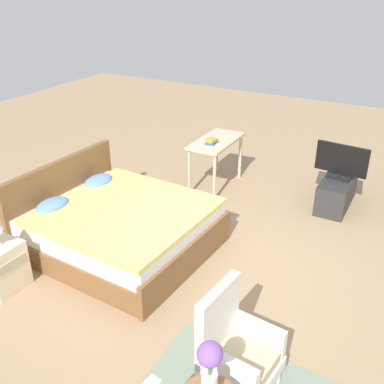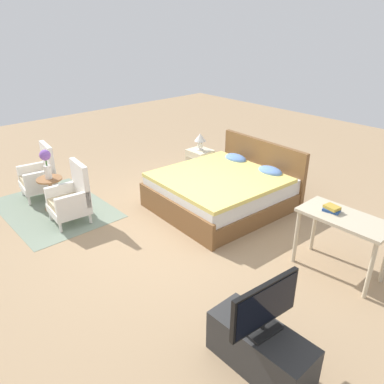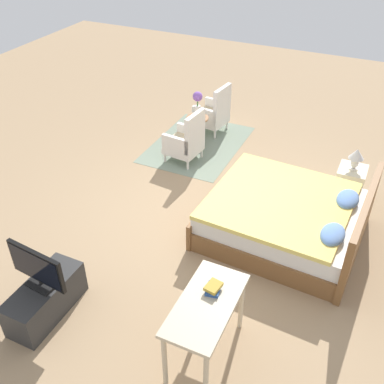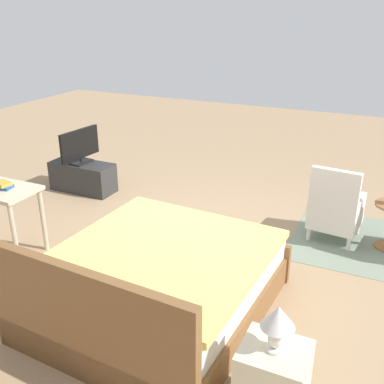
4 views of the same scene
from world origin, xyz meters
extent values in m
plane|color=#A38460|center=(0.00, 0.00, 0.00)|extent=(16.00, 16.00, 0.00)
cube|color=gray|center=(-1.93, -1.01, 0.00)|extent=(2.10, 1.50, 0.01)
cube|color=brown|center=(-0.13, 1.08, 0.14)|extent=(1.88, 2.10, 0.28)
cube|color=white|center=(-0.13, 1.08, 0.40)|extent=(1.80, 2.02, 0.24)
cube|color=#EAD66B|center=(-0.13, 1.00, 0.55)|extent=(1.85, 1.86, 0.06)
cube|color=brown|center=(-0.07, 2.04, 0.48)|extent=(1.81, 0.18, 0.96)
cube|color=brown|center=(-0.18, 0.11, 0.20)|extent=(1.81, 0.16, 0.40)
ellipsoid|color=#668ED1|center=(-0.49, 1.80, 0.59)|extent=(0.45, 0.30, 0.14)
ellipsoid|color=#668ED1|center=(0.31, 1.76, 0.59)|extent=(0.45, 0.30, 0.14)
cylinder|color=white|center=(-2.79, -1.21, 0.09)|extent=(0.04, 0.04, 0.16)
cylinder|color=white|center=(-2.33, -1.27, 0.09)|extent=(0.04, 0.04, 0.16)
cylinder|color=white|center=(-2.73, -0.75, 0.09)|extent=(0.04, 0.04, 0.16)
cylinder|color=white|center=(-2.27, -0.81, 0.09)|extent=(0.04, 0.04, 0.16)
cube|color=white|center=(-2.53, -1.01, 0.23)|extent=(0.60, 0.60, 0.12)
cube|color=#C6B289|center=(-2.53, -1.01, 0.34)|extent=(0.56, 0.56, 0.10)
cube|color=white|center=(-2.50, -0.78, 0.61)|extent=(0.55, 0.15, 0.64)
cube|color=white|center=(-2.76, -0.98, 0.42)|extent=(0.14, 0.52, 0.26)
cube|color=white|center=(-2.30, -1.04, 0.42)|extent=(0.14, 0.52, 0.26)
cylinder|color=white|center=(-1.58, -1.21, 0.09)|extent=(0.04, 0.04, 0.16)
cylinder|color=white|center=(-1.13, -1.26, 0.09)|extent=(0.04, 0.04, 0.16)
cylinder|color=white|center=(-1.54, -0.76, 0.09)|extent=(0.04, 0.04, 0.16)
cylinder|color=white|center=(-1.08, -0.80, 0.09)|extent=(0.04, 0.04, 0.16)
cube|color=white|center=(-1.33, -1.01, 0.23)|extent=(0.59, 0.59, 0.12)
cube|color=#C6B289|center=(-1.33, -1.01, 0.34)|extent=(0.55, 0.55, 0.10)
cube|color=white|center=(-1.31, -0.78, 0.61)|extent=(0.55, 0.13, 0.64)
cube|color=white|center=(-1.57, -0.99, 0.42)|extent=(0.12, 0.52, 0.26)
cube|color=white|center=(-1.10, -1.03, 0.42)|extent=(0.12, 0.52, 0.26)
cylinder|color=#936038|center=(-1.93, -1.02, 0.01)|extent=(0.28, 0.28, 0.03)
cylinder|color=#936038|center=(-1.93, -1.02, 0.27)|extent=(0.06, 0.06, 0.49)
cylinder|color=#936038|center=(-1.93, -1.02, 0.53)|extent=(0.40, 0.40, 0.02)
cylinder|color=silver|center=(-1.93, -1.02, 0.65)|extent=(0.11, 0.11, 0.22)
cylinder|color=#477538|center=(-1.93, -1.02, 0.81)|extent=(0.02, 0.02, 0.10)
sphere|color=#8956B7|center=(-1.93, -1.02, 0.94)|extent=(0.17, 0.17, 0.17)
cube|color=beige|center=(-1.36, 1.75, 0.27)|extent=(0.44, 0.40, 0.54)
cube|color=#B3AB8E|center=(-1.36, 1.54, 0.38)|extent=(0.37, 0.01, 0.09)
cylinder|color=silver|center=(-1.36, 1.75, 0.55)|extent=(0.13, 0.13, 0.02)
ellipsoid|color=silver|center=(-1.36, 1.75, 0.64)|extent=(0.11, 0.11, 0.16)
cone|color=silver|center=(-1.36, 1.75, 0.80)|extent=(0.22, 0.22, 0.15)
cube|color=#2D2D2D|center=(2.30, -0.95, 0.22)|extent=(0.96, 0.40, 0.43)
cube|color=black|center=(2.30, -0.95, 0.45)|extent=(0.23, 0.34, 0.03)
cylinder|color=black|center=(2.30, -0.95, 0.49)|extent=(0.04, 0.04, 0.05)
cube|color=black|center=(2.30, -0.95, 0.72)|extent=(0.11, 0.73, 0.42)
cube|color=black|center=(2.32, -0.95, 0.72)|extent=(0.07, 0.68, 0.38)
cylinder|color=beige|center=(1.57, 0.67, 0.37)|extent=(0.05, 0.05, 0.73)
cylinder|color=beige|center=(2.51, 0.67, 0.37)|extent=(0.05, 0.05, 0.73)
cylinder|color=beige|center=(1.57, 1.09, 0.37)|extent=(0.05, 0.05, 0.73)
cylinder|color=beige|center=(2.51, 1.09, 0.37)|extent=(0.05, 0.05, 0.73)
cube|color=beige|center=(2.04, 0.88, 0.75)|extent=(1.04, 0.52, 0.04)
cube|color=#284C8E|center=(1.86, 0.88, 0.79)|extent=(0.21, 0.16, 0.03)
cube|color=#B79333|center=(1.86, 0.88, 0.83)|extent=(0.19, 0.15, 0.04)
camera|label=1|loc=(-3.79, -1.92, 3.11)|focal=42.00mm
camera|label=2|loc=(3.68, -3.00, 2.87)|focal=35.00mm
camera|label=3|loc=(4.66, 1.96, 4.08)|focal=42.00mm
camera|label=4|loc=(-1.84, 4.01, 2.56)|focal=42.00mm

